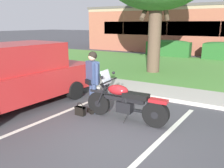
# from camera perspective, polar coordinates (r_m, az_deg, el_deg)

# --- Properties ---
(ground_plane) EXTENTS (140.00, 140.00, 0.00)m
(ground_plane) POSITION_cam_1_polar(r_m,az_deg,el_deg) (5.29, 1.51, -12.38)
(ground_plane) COLOR #424247
(curb_strip) EXTENTS (60.00, 0.20, 0.12)m
(curb_strip) POSITION_cam_1_polar(r_m,az_deg,el_deg) (7.73, 11.71, -3.30)
(curb_strip) COLOR #B7B2A8
(curb_strip) RESTS_ON ground
(concrete_walk) EXTENTS (60.00, 1.50, 0.08)m
(concrete_walk) POSITION_cam_1_polar(r_m,az_deg,el_deg) (8.52, 13.52, -1.87)
(concrete_walk) COLOR #B7B2A8
(concrete_walk) RESTS_ON ground
(grass_lawn) EXTENTS (60.00, 8.65, 0.06)m
(grass_lawn) POSITION_cam_1_polar(r_m,az_deg,el_deg) (13.35, 19.82, 3.56)
(grass_lawn) COLOR #518E3D
(grass_lawn) RESTS_ON ground
(stall_stripe_0) EXTENTS (0.55, 4.39, 0.01)m
(stall_stripe_0) POSITION_cam_1_polar(r_m,az_deg,el_deg) (6.52, -13.32, -7.36)
(stall_stripe_0) COLOR silver
(stall_stripe_0) RESTS_ON ground
(stall_stripe_1) EXTENTS (0.55, 4.39, 0.01)m
(stall_stripe_1) POSITION_cam_1_polar(r_m,az_deg,el_deg) (5.15, 11.75, -13.49)
(stall_stripe_1) COLOR silver
(stall_stripe_1) RESTS_ON ground
(motorcycle) EXTENTS (2.24, 0.82, 1.26)m
(motorcycle) POSITION_cam_1_polar(r_m,az_deg,el_deg) (5.82, 4.09, -4.59)
(motorcycle) COLOR black
(motorcycle) RESTS_ON ground
(rider_person) EXTENTS (0.52, 0.40, 1.70)m
(rider_person) POSITION_cam_1_polar(r_m,az_deg,el_deg) (6.24, -4.81, 1.53)
(rider_person) COLOR black
(rider_person) RESTS_ON ground
(handbag) EXTENTS (0.28, 0.13, 0.36)m
(handbag) POSITION_cam_1_polar(r_m,az_deg,el_deg) (6.32, -7.90, -6.42)
(handbag) COLOR black
(handbag) RESTS_ON ground
(parked_suv_adjacent) EXTENTS (2.40, 5.00, 1.86)m
(parked_suv_adjacent) POSITION_cam_1_polar(r_m,az_deg,el_deg) (7.27, -22.95, 2.00)
(parked_suv_adjacent) COLOR #AD2323
(parked_suv_adjacent) RESTS_ON ground
(hedge_left) EXTENTS (3.23, 0.90, 1.24)m
(hedge_left) POSITION_cam_1_polar(r_m,az_deg,el_deg) (17.98, 13.73, 8.67)
(hedge_left) COLOR #235623
(hedge_left) RESTS_ON ground
(hedge_center_left) EXTENTS (2.51, 0.90, 1.24)m
(hedge_center_left) POSITION_cam_1_polar(r_m,az_deg,el_deg) (17.32, 25.68, 7.44)
(hedge_center_left) COLOR #235623
(hedge_center_left) RESTS_ON ground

